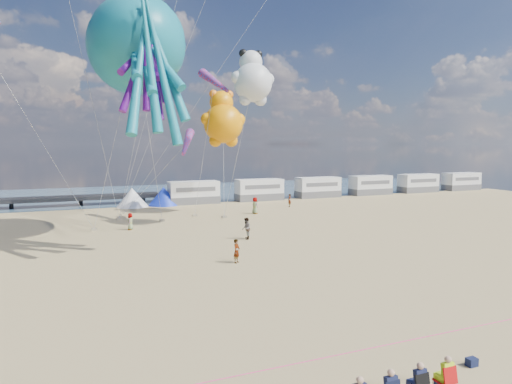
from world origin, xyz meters
The scene contains 28 objects.
ground centered at (0.00, 0.00, 0.00)m, with size 120.00×120.00×0.00m, color tan.
water centered at (0.00, 55.00, 0.02)m, with size 120.00×120.00×0.00m, color #3A5A70.
motorhome_0 centered at (6.00, 40.00, 1.50)m, with size 6.60×2.50×3.00m, color silver.
motorhome_1 centered at (15.50, 40.00, 1.50)m, with size 6.60×2.50×3.00m, color silver.
motorhome_2 centered at (25.00, 40.00, 1.50)m, with size 6.60×2.50×3.00m, color silver.
motorhome_3 centered at (34.50, 40.00, 1.50)m, with size 6.60×2.50×3.00m, color silver.
motorhome_4 centered at (44.00, 40.00, 1.50)m, with size 6.60×2.50×3.00m, color silver.
motorhome_5 centered at (53.50, 40.00, 1.50)m, with size 6.60×2.50×3.00m, color silver.
tent_white centered at (-2.00, 40.00, 1.20)m, with size 4.00×4.00×2.40m, color white.
tent_blue centered at (2.00, 40.00, 1.20)m, with size 4.00×4.00×2.40m, color #1933CC.
cooler_navy centered at (3.65, -7.54, 0.15)m, with size 0.38×0.28×0.30m, color #121939.
rope_line centered at (0.00, -5.00, 0.02)m, with size 0.03×0.03×34.00m, color #F2338C.
standing_person centered at (0.80, 9.11, 0.80)m, with size 0.58×0.38×1.60m, color tan.
beachgoer_0 centered at (10.18, 28.69, 0.94)m, with size 0.69×0.45×1.88m, color #7F6659.
beachgoer_1 centered at (4.14, 15.92, 0.91)m, with size 0.89×0.58×1.82m, color #7F6659.
beachgoer_5 centered at (16.36, 32.22, 0.82)m, with size 1.52×0.49×1.64m, color #7F6659.
beachgoer_6 centered at (-4.25, 23.97, 0.78)m, with size 0.57×0.37×1.56m, color #7F6659.
sandbag_a centered at (-7.40, 24.77, 0.11)m, with size 0.50×0.35×0.22m, color gray.
sandbag_b centered at (-0.61, 27.61, 0.11)m, with size 0.50×0.35×0.22m, color gray.
sandbag_c centered at (5.94, 27.08, 0.11)m, with size 0.50×0.35×0.22m, color gray.
sandbag_d centered at (3.32, 29.48, 0.11)m, with size 0.50×0.35×0.22m, color gray.
sandbag_e centered at (-4.66, 29.98, 0.11)m, with size 0.50×0.35×0.22m, color gray.
kite_octopus_teal centered at (-3.69, 21.34, 16.15)m, with size 5.49×12.80×14.63m, color #137588, non-canonical shape.
kite_octopus_purple centered at (-3.76, 20.74, 15.74)m, with size 4.02×9.38×10.72m, color #590D82, non-canonical shape.
kite_panda centered at (6.94, 21.32, 13.64)m, with size 4.40×4.14×6.21m, color silver, non-canonical shape.
kite_teddy_orange centered at (7.09, 30.60, 10.22)m, with size 5.40×5.08×7.63m, color orange, non-canonical shape.
windsock_mid centered at (4.47, 25.47, 14.12)m, with size 1.00×5.36×5.36m, color red, non-canonical shape.
windsock_right centered at (1.74, 26.12, 8.03)m, with size 0.90×4.73×4.73m, color red, non-canonical shape.
Camera 1 is at (-9.45, -18.96, 7.91)m, focal length 32.00 mm.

